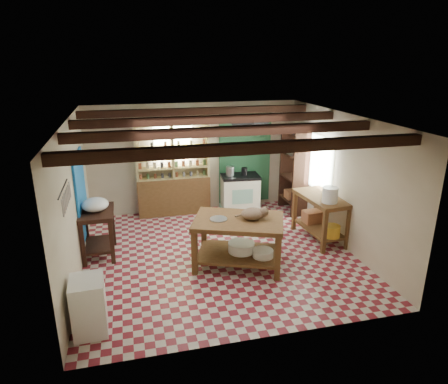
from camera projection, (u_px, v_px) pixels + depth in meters
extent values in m
cube|color=maroon|center=(218.00, 254.00, 7.68)|extent=(5.00, 5.00, 0.02)
cube|color=#424247|center=(218.00, 118.00, 6.84)|extent=(5.00, 5.00, 0.02)
cube|color=beige|center=(195.00, 158.00, 9.56)|extent=(5.00, 0.04, 2.60)
cube|color=beige|center=(264.00, 251.00, 4.96)|extent=(5.00, 0.04, 2.60)
cube|color=beige|center=(73.00, 201.00, 6.69)|extent=(0.04, 5.00, 2.60)
cube|color=beige|center=(342.00, 180.00, 7.83)|extent=(0.04, 5.00, 2.60)
cube|color=#321A11|center=(218.00, 125.00, 6.88)|extent=(5.00, 3.80, 0.15)
cube|color=#1868B7|center=(81.00, 195.00, 7.59)|extent=(0.04, 1.40, 1.60)
cube|color=#215331|center=(245.00, 157.00, 9.83)|extent=(1.30, 0.04, 2.30)
cube|color=silver|center=(173.00, 143.00, 9.30)|extent=(0.90, 0.02, 0.80)
cube|color=silver|center=(318.00, 163.00, 8.71)|extent=(0.02, 1.30, 1.20)
cube|color=black|center=(64.00, 197.00, 5.45)|extent=(0.06, 0.90, 0.28)
cube|color=black|center=(251.00, 122.00, 9.14)|extent=(0.86, 0.12, 0.36)
cube|color=tan|center=(173.00, 169.00, 9.32)|extent=(1.70, 0.34, 2.20)
cube|color=#321A11|center=(294.00, 171.00, 9.53)|extent=(0.40, 0.86, 2.00)
cube|color=brown|center=(238.00, 242.00, 7.16)|extent=(1.83, 1.54, 0.88)
cube|color=white|center=(240.00, 193.00, 9.75)|extent=(0.95, 0.68, 0.89)
cube|color=#321A11|center=(98.00, 233.00, 7.49)|extent=(0.62, 0.90, 0.91)
cube|color=white|center=(89.00, 306.00, 5.40)|extent=(0.46, 0.55, 0.79)
cube|color=brown|center=(320.00, 218.00, 8.17)|extent=(0.76, 1.35, 0.93)
ellipsoid|color=#88694F|center=(253.00, 214.00, 7.00)|extent=(0.50, 0.42, 0.20)
cylinder|color=#AAABB2|center=(219.00, 219.00, 7.02)|extent=(0.40, 0.40, 0.02)
cylinder|color=white|center=(241.00, 247.00, 7.24)|extent=(0.62, 0.62, 0.17)
cylinder|color=white|center=(263.00, 253.00, 7.06)|extent=(0.48, 0.48, 0.13)
cylinder|color=#AAABB2|center=(230.00, 171.00, 9.53)|extent=(0.22, 0.22, 0.23)
cylinder|color=black|center=(244.00, 171.00, 9.59)|extent=(0.16, 0.16, 0.18)
ellipsoid|color=white|center=(95.00, 205.00, 7.31)|extent=(0.49, 0.49, 0.24)
cylinder|color=white|center=(330.00, 195.00, 7.64)|extent=(0.33, 0.33, 0.30)
cube|color=#A36541|center=(312.00, 217.00, 8.47)|extent=(0.39, 0.32, 0.26)
cylinder|color=gold|center=(332.00, 231.00, 7.80)|extent=(0.34, 0.34, 0.23)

